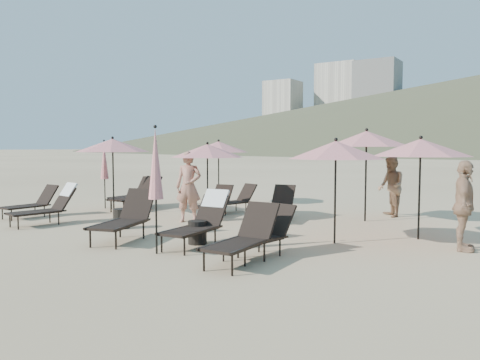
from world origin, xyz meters
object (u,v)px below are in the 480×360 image
Objects in this scene: lounger_8 at (235,199)px; umbrella_open_3 at (219,147)px; lounger_9 at (214,202)px; umbrella_closed_0 at (156,165)px; lounger_4 at (244,237)px; lounger_6 at (135,193)px; umbrella_open_2 at (336,150)px; side_table_0 at (121,219)px; umbrella_closed_1 at (104,161)px; umbrella_open_0 at (113,145)px; lounger_3 at (200,220)px; beachgoer_c at (464,206)px; beachgoer_a at (189,187)px; beachgoer_b at (391,186)px; lounger_5 at (261,233)px; lounger_10 at (278,205)px; side_table_1 at (197,232)px; lounger_0 at (32,203)px; lounger_7 at (137,195)px; lounger_1 at (48,205)px; umbrella_open_4 at (366,139)px; umbrella_open_5 at (421,148)px; umbrella_open_1 at (207,151)px; lounger_2 at (125,218)px.

lounger_8 is 2.79m from umbrella_open_3.
lounger_9 is 5.09m from umbrella_closed_0.
lounger_9 is at bearing -56.69° from umbrella_open_3.
lounger_4 is 8.42m from lounger_6.
umbrella_open_2 is 4.51× the size of side_table_0.
umbrella_open_2 is 8.54m from umbrella_closed_1.
umbrella_open_0 reaches higher than umbrella_closed_1.
beachgoer_c reaches higher than lounger_3.
umbrella_open_0 is 3.10m from beachgoer_a.
lounger_9 is 5.14m from beachgoer_b.
lounger_8 is at bearing 136.74° from lounger_5.
lounger_10 reaches higher than side_table_1.
lounger_0 is 0.65× the size of umbrella_closed_0.
lounger_5 is (0.01, 0.59, -0.03)m from lounger_4.
lounger_6 is 1.10× the size of lounger_8.
beachgoer_b is at bearing 21.89° from lounger_7.
lounger_1 reaches higher than side_table_1.
lounger_7 is 7.31m from umbrella_open_4.
lounger_3 reaches higher than lounger_10.
beachgoer_c is at bearing -5.36° from lounger_7.
side_table_1 is (-3.75, -3.01, -1.76)m from umbrella_open_5.
lounger_4 is 1.09× the size of lounger_8.
side_table_1 is (-1.68, 0.24, -0.19)m from lounger_5.
umbrella_open_1 is 5.40m from beachgoer_b.
umbrella_open_2 is at bearing -12.12° from lounger_7.
side_table_1 is (2.74, -0.44, -0.00)m from side_table_0.
umbrella_open_5 is (5.70, -1.34, 1.59)m from lounger_8.
lounger_0 is 0.83× the size of beachgoer_a.
lounger_3 reaches higher than lounger_2.
lounger_7 is at bearing -141.51° from lounger_8.
lounger_3 is 0.71× the size of umbrella_open_4.
umbrella_open_4 is at bearing 7.65° from lounger_6.
lounger_8 is at bearing 122.84° from lounger_4.
lounger_6 is at bearing 110.99° from lounger_1.
umbrella_open_5 is at bearing 1.15° from umbrella_closed_1.
umbrella_open_3 is at bearing 64.60° from lounger_7.
beachgoer_b is (3.84, 6.65, 0.38)m from lounger_2.
lounger_4 is 1.01× the size of lounger_10.
lounger_1 is 6.50m from lounger_4.
beachgoer_c is at bearing 1.22° from umbrella_open_0.
side_table_0 is (2.11, -1.65, -1.82)m from umbrella_open_0.
lounger_5 reaches higher than lounger_8.
lounger_9 is 0.70× the size of umbrella_open_3.
lounger_1 is at bearing -82.15° from beachgoer_b.
umbrella_closed_1 is (-8.45, 1.20, -0.38)m from umbrella_open_2.
lounger_8 is 2.31m from beachgoer_a.
lounger_9 is at bearing -91.55° from beachgoer_b.
side_table_0 is (-2.65, -3.24, -0.19)m from lounger_10.
umbrella_closed_0 is (1.96, -4.52, 1.27)m from lounger_9.
lounger_10 is 0.90× the size of beachgoer_a.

